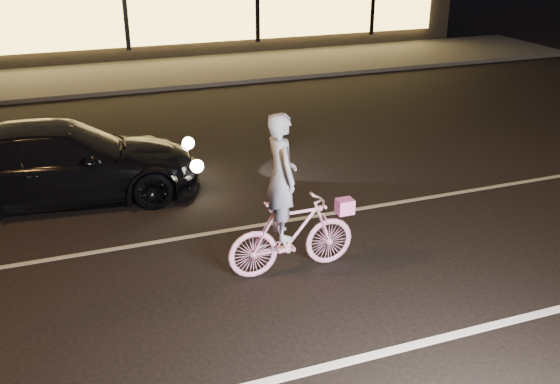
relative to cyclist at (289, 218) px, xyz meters
name	(u,v)px	position (x,y,z in m)	size (l,w,h in m)	color
ground	(289,293)	(-0.20, -0.54, -0.81)	(90.00, 90.00, 0.00)	black
lane_stripe_near	(339,364)	(-0.20, -2.04, -0.80)	(60.00, 0.12, 0.01)	silver
lane_stripe_far	(244,228)	(-0.20, 1.46, -0.80)	(60.00, 0.10, 0.01)	gray
sidewalk	(138,75)	(-0.20, 12.46, -0.75)	(30.00, 4.00, 0.12)	#383533
cyclist	(289,218)	(0.00, 0.00, 0.00)	(1.81, 0.62, 2.27)	#D8368D
sedan	(62,162)	(-2.75, 3.62, -0.13)	(4.81, 2.35, 1.35)	black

